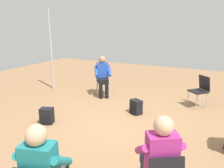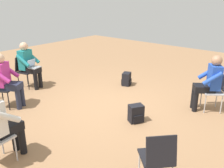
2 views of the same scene
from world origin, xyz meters
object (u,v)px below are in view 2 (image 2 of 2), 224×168
(person_with_laptop, at_px, (28,63))
(person_in_white, at_px, (0,120))
(chair_north, at_px, (24,69))
(person_in_magenta, at_px, (6,78))
(chair_northwest, at_px, (0,86))
(chair_southeast, at_px, (216,89))
(person_in_blue, at_px, (209,80))
(backpack_by_empty_chair, at_px, (136,114))
(backpack_near_laptop_user, at_px, (126,80))
(chair_southwest, at_px, (158,157))

(person_with_laptop, distance_m, person_in_white, 3.26)
(chair_north, height_order, person_in_magenta, person_in_magenta)
(chair_northwest, xyz_separation_m, person_in_white, (-0.97, -1.90, 0.20))
(person_in_magenta, bearing_deg, chair_southeast, 95.06)
(chair_southeast, xyz_separation_m, person_in_blue, (-0.10, 0.14, 0.20))
(backpack_by_empty_chair, bearing_deg, backpack_near_laptop_user, 41.71)
(chair_northwest, bearing_deg, person_in_blue, 94.96)
(person_in_magenta, bearing_deg, chair_southwest, 56.03)
(chair_northwest, height_order, backpack_by_empty_chair, chair_northwest)
(chair_northwest, relative_size, chair_north, 1.00)
(chair_northwest, relative_size, person_in_magenta, 0.69)
(chair_north, height_order, backpack_by_empty_chair, chair_north)
(chair_north, distance_m, person_in_magenta, 1.36)
(person_in_white, bearing_deg, chair_southeast, 56.66)
(chair_northwest, xyz_separation_m, chair_southwest, (-0.01, -4.00, 0.00))
(person_in_blue, xyz_separation_m, backpack_by_empty_chair, (-1.44, 0.88, -0.54))
(chair_northwest, relative_size, chair_southwest, 1.00)
(backpack_near_laptop_user, bearing_deg, chair_southeast, -91.45)
(chair_southeast, height_order, person_in_white, person_in_white)
(chair_northwest, relative_size, backpack_near_laptop_user, 2.36)
(chair_northwest, distance_m, person_in_blue, 4.58)
(chair_north, height_order, chair_southeast, same)
(backpack_near_laptop_user, relative_size, backpack_by_empty_chair, 1.00)
(chair_southeast, distance_m, person_in_blue, 0.26)
(person_with_laptop, bearing_deg, person_in_magenta, 19.89)
(chair_southeast, relative_size, person_with_laptop, 0.69)
(chair_northwest, distance_m, person_in_magenta, 0.26)
(chair_northwest, distance_m, chair_north, 1.32)
(chair_northwest, bearing_deg, chair_southwest, 57.37)
(chair_northwest, bearing_deg, chair_north, -176.94)
(chair_northwest, bearing_deg, backpack_by_empty_chair, 83.54)
(chair_southwest, height_order, person_in_white, person_in_white)
(chair_northwest, height_order, person_with_laptop, person_with_laptop)
(person_with_laptop, relative_size, backpack_near_laptop_user, 3.44)
(chair_southeast, bearing_deg, backpack_by_empty_chair, 111.20)
(chair_northwest, relative_size, backpack_by_empty_chair, 2.36)
(person_in_blue, distance_m, backpack_near_laptop_user, 2.38)
(person_in_white, relative_size, backpack_near_laptop_user, 3.44)
(person_in_white, bearing_deg, person_in_magenta, 141.56)
(chair_north, xyz_separation_m, person_in_white, (-2.04, -2.67, 0.20))
(chair_north, distance_m, person_with_laptop, 0.26)
(chair_northwest, xyz_separation_m, backpack_by_empty_chair, (1.34, -2.74, -0.34))
(person_in_white, xyz_separation_m, person_in_blue, (3.75, -1.73, 0.00))
(person_in_blue, height_order, backpack_near_laptop_user, person_in_blue)
(person_in_magenta, relative_size, backpack_near_laptop_user, 3.44)
(person_in_blue, bearing_deg, person_in_magenta, 92.47)
(chair_southwest, bearing_deg, backpack_by_empty_chair, 85.67)
(person_with_laptop, height_order, backpack_near_laptop_user, person_with_laptop)
(person_with_laptop, relative_size, backpack_by_empty_chair, 3.44)
(chair_north, xyz_separation_m, chair_southwest, (-1.08, -4.77, 0.00))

